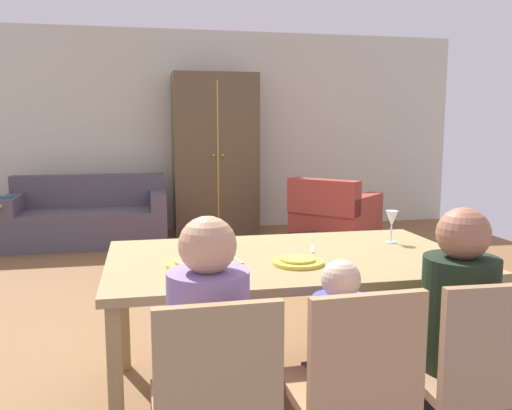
% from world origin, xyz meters
% --- Properties ---
extents(ground_plane, '(7.22, 6.18, 0.02)m').
position_xyz_m(ground_plane, '(0.00, 0.49, -0.01)').
color(ground_plane, brown).
extents(back_wall, '(7.22, 0.10, 2.70)m').
position_xyz_m(back_wall, '(0.00, 3.63, 1.35)').
color(back_wall, beige).
rests_on(back_wall, ground_plane).
extents(dining_table, '(1.83, 1.09, 0.76)m').
position_xyz_m(dining_table, '(-0.13, -1.28, 0.70)').
color(dining_table, '#9C824F').
rests_on(dining_table, ground_plane).
extents(plate_near_man, '(0.25, 0.25, 0.02)m').
position_xyz_m(plate_near_man, '(-0.64, -1.40, 0.77)').
color(plate_near_man, gold).
rests_on(plate_near_man, dining_table).
extents(pizza_near_man, '(0.17, 0.17, 0.01)m').
position_xyz_m(pizza_near_man, '(-0.64, -1.40, 0.78)').
color(pizza_near_man, tan).
rests_on(pizza_near_man, plate_near_man).
extents(plate_near_child, '(0.25, 0.25, 0.02)m').
position_xyz_m(plate_near_child, '(-0.13, -1.46, 0.77)').
color(plate_near_child, yellow).
rests_on(plate_near_child, dining_table).
extents(pizza_near_child, '(0.17, 0.17, 0.01)m').
position_xyz_m(pizza_near_child, '(-0.13, -1.46, 0.78)').
color(pizza_near_child, gold).
rests_on(pizza_near_child, plate_near_child).
extents(wine_glass, '(0.07, 0.07, 0.19)m').
position_xyz_m(wine_glass, '(0.53, -1.10, 0.89)').
color(wine_glass, silver).
rests_on(wine_glass, dining_table).
extents(fork, '(0.04, 0.15, 0.01)m').
position_xyz_m(fork, '(-0.41, -1.33, 0.76)').
color(fork, silver).
rests_on(fork, dining_table).
extents(knife, '(0.06, 0.17, 0.01)m').
position_xyz_m(knife, '(0.03, -1.18, 0.76)').
color(knife, silver).
rests_on(knife, dining_table).
extents(dining_chair_man, '(0.43, 0.43, 0.87)m').
position_xyz_m(dining_chair_man, '(-0.64, -2.19, 0.49)').
color(dining_chair_man, '#A37C51').
rests_on(dining_chair_man, ground_plane).
extents(person_man, '(0.30, 0.40, 1.11)m').
position_xyz_m(person_man, '(-0.64, -2.01, 0.51)').
color(person_man, navy).
rests_on(person_man, ground_plane).
extents(dining_chair_child, '(0.43, 0.43, 0.87)m').
position_xyz_m(dining_chair_child, '(-0.13, -2.19, 0.49)').
color(dining_chair_child, '#AF7F52').
rests_on(dining_chair_child, ground_plane).
extents(person_child, '(0.22, 0.29, 0.92)m').
position_xyz_m(person_child, '(-0.13, -2.02, 0.43)').
color(person_child, navy).
rests_on(person_child, ground_plane).
extents(dining_chair_woman, '(0.44, 0.44, 0.87)m').
position_xyz_m(dining_chair_woman, '(0.37, -2.19, 0.49)').
color(dining_chair_woman, '#9F7855').
rests_on(dining_chair_woman, ground_plane).
extents(person_woman, '(0.30, 0.40, 1.11)m').
position_xyz_m(person_woman, '(0.37, -2.01, 0.51)').
color(person_woman, '#353447').
rests_on(person_woman, ground_plane).
extents(area_rug, '(2.60, 1.80, 0.01)m').
position_xyz_m(area_rug, '(0.21, 1.98, 0.00)').
color(area_rug, '#9B372A').
rests_on(area_rug, ground_plane).
extents(couch, '(1.85, 0.86, 0.82)m').
position_xyz_m(couch, '(-1.53, 2.83, 0.30)').
color(couch, '#4D4750').
rests_on(couch, ground_plane).
extents(armchair, '(1.21, 1.21, 0.82)m').
position_xyz_m(armchair, '(1.36, 2.14, 0.32)').
color(armchair, brown).
rests_on(armchair, ground_plane).
extents(armoire, '(1.10, 0.59, 2.10)m').
position_xyz_m(armoire, '(0.08, 3.24, 1.05)').
color(armoire, brown).
rests_on(armoire, ground_plane).
extents(book_upper, '(0.22, 0.16, 0.03)m').
position_xyz_m(book_upper, '(-2.44, 2.59, 0.62)').
color(book_upper, '#2D5577').
rests_on(book_upper, book_lower).
extents(handbag, '(0.32, 0.16, 0.26)m').
position_xyz_m(handbag, '(0.85, 1.68, 0.13)').
color(handbag, '#301B26').
rests_on(handbag, ground_plane).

